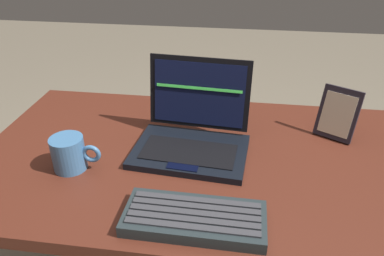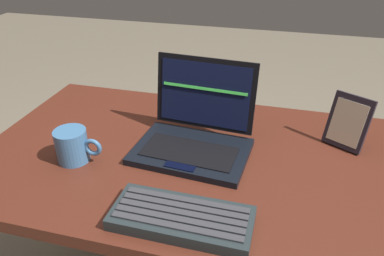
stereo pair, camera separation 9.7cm
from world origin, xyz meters
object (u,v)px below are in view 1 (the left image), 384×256
at_px(coffee_mug, 70,153).
at_px(photo_frame, 338,114).
at_px(external_keyboard, 194,218).
at_px(laptop_front, 193,134).

bearing_deg(coffee_mug, photo_frame, 20.06).
xyz_separation_m(external_keyboard, coffee_mug, (-0.35, 0.16, 0.03)).
relative_size(external_keyboard, coffee_mug, 2.35).
bearing_deg(external_keyboard, photo_frame, 48.78).
bearing_deg(laptop_front, coffee_mug, -155.18).
xyz_separation_m(external_keyboard, photo_frame, (0.37, 0.42, 0.06)).
height_order(photo_frame, coffee_mug, photo_frame).
height_order(laptop_front, coffee_mug, laptop_front).
distance_m(laptop_front, photo_frame, 0.43).
xyz_separation_m(laptop_front, photo_frame, (0.41, 0.12, 0.03)).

